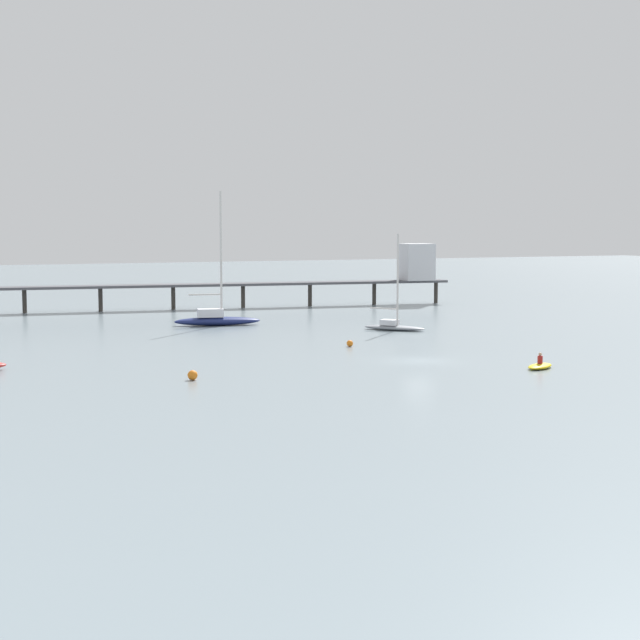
{
  "coord_description": "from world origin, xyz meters",
  "views": [
    {
      "loc": [
        -35.82,
        -60.92,
        9.89
      ],
      "look_at": [
        0.0,
        17.52,
        1.5
      ],
      "focal_mm": 53.85,
      "sensor_mm": 36.0,
      "label": 1
    }
  ],
  "objects_px": {
    "sailboat_gray": "(394,324)",
    "dinghy_yellow": "(540,366)",
    "pier": "(321,273)",
    "mooring_buoy_near": "(193,375)",
    "sailboat_navy": "(216,318)",
    "mooring_buoy_mid": "(350,343)"
  },
  "relations": [
    {
      "from": "sailboat_navy",
      "to": "mooring_buoy_near",
      "type": "distance_m",
      "value": 34.64
    },
    {
      "from": "sailboat_navy",
      "to": "dinghy_yellow",
      "type": "relative_size",
      "value": 4.38
    },
    {
      "from": "pier",
      "to": "dinghy_yellow",
      "type": "bearing_deg",
      "value": -98.53
    },
    {
      "from": "sailboat_navy",
      "to": "sailboat_gray",
      "type": "xyz_separation_m",
      "value": [
        14.08,
        -11.32,
        -0.23
      ]
    },
    {
      "from": "sailboat_gray",
      "to": "dinghy_yellow",
      "type": "height_order",
      "value": "sailboat_gray"
    },
    {
      "from": "sailboat_navy",
      "to": "mooring_buoy_mid",
      "type": "relative_size",
      "value": 24.85
    },
    {
      "from": "sailboat_gray",
      "to": "sailboat_navy",
      "type": "bearing_deg",
      "value": 141.2
    },
    {
      "from": "pier",
      "to": "mooring_buoy_near",
      "type": "relative_size",
      "value": 94.28
    },
    {
      "from": "pier",
      "to": "mooring_buoy_mid",
      "type": "relative_size",
      "value": 113.77
    },
    {
      "from": "sailboat_navy",
      "to": "sailboat_gray",
      "type": "height_order",
      "value": "sailboat_navy"
    },
    {
      "from": "sailboat_navy",
      "to": "mooring_buoy_mid",
      "type": "distance_m",
      "value": 21.45
    },
    {
      "from": "sailboat_gray",
      "to": "mooring_buoy_near",
      "type": "relative_size",
      "value": 14.14
    },
    {
      "from": "pier",
      "to": "sailboat_gray",
      "type": "bearing_deg",
      "value": -100.7
    },
    {
      "from": "sailboat_gray",
      "to": "mooring_buoy_near",
      "type": "distance_m",
      "value": 33.8
    },
    {
      "from": "sailboat_navy",
      "to": "sailboat_gray",
      "type": "distance_m",
      "value": 18.06
    },
    {
      "from": "sailboat_navy",
      "to": "mooring_buoy_mid",
      "type": "xyz_separation_m",
      "value": [
        4.63,
        -20.94,
        -0.54
      ]
    },
    {
      "from": "dinghy_yellow",
      "to": "mooring_buoy_mid",
      "type": "height_order",
      "value": "dinghy_yellow"
    },
    {
      "from": "sailboat_gray",
      "to": "mooring_buoy_mid",
      "type": "bearing_deg",
      "value": -134.47
    },
    {
      "from": "mooring_buoy_mid",
      "to": "sailboat_gray",
      "type": "bearing_deg",
      "value": 45.53
    },
    {
      "from": "pier",
      "to": "dinghy_yellow",
      "type": "xyz_separation_m",
      "value": [
        -8.25,
        -55.01,
        -3.93
      ]
    },
    {
      "from": "dinghy_yellow",
      "to": "mooring_buoy_near",
      "type": "xyz_separation_m",
      "value": [
        -23.63,
        5.21,
        0.12
      ]
    },
    {
      "from": "sailboat_gray",
      "to": "mooring_buoy_near",
      "type": "xyz_separation_m",
      "value": [
        -26.45,
        -21.04,
        -0.25
      ]
    }
  ]
}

